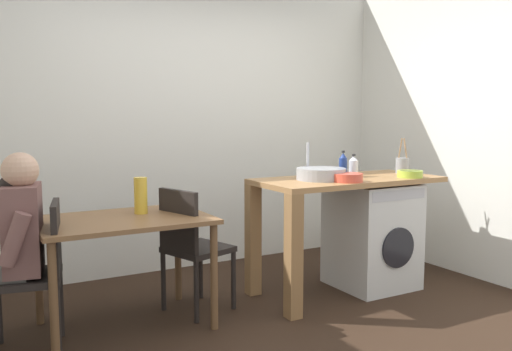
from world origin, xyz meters
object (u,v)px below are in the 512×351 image
at_px(colander, 410,174).
at_px(bottle_squat_brown, 353,166).
at_px(chair_person_seat, 38,268).
at_px(chair_opposite, 190,243).
at_px(bottle_tall_green, 343,165).
at_px(utensil_crock, 402,165).
at_px(seated_person, 8,243).
at_px(washing_machine, 372,235).
at_px(mixing_bowl, 347,177).
at_px(vase, 141,195).
at_px(dining_table, 124,232).

bearing_deg(colander, bottle_squat_brown, 141.12).
relative_size(chair_person_seat, chair_opposite, 1.00).
bearing_deg(chair_person_seat, bottle_tall_green, -77.51).
height_order(chair_person_seat, utensil_crock, utensil_crock).
bearing_deg(utensil_crock, seated_person, 179.98).
bearing_deg(bottle_tall_green, washing_machine, -12.23).
distance_m(bottle_squat_brown, utensil_crock, 0.53).
relative_size(bottle_tall_green, colander, 1.06).
bearing_deg(chair_opposite, bottle_tall_green, 66.83).
distance_m(chair_opposite, colander, 1.83).
relative_size(mixing_bowl, vase, 0.92).
distance_m(dining_table, chair_person_seat, 0.58).
height_order(mixing_bowl, colander, mixing_bowl).
distance_m(colander, vase, 2.11).
bearing_deg(bottle_tall_green, vase, 173.69).
xyz_separation_m(chair_person_seat, washing_machine, (2.57, -0.02, -0.08)).
bearing_deg(washing_machine, chair_opposite, 174.01).
bearing_deg(mixing_bowl, chair_opposite, 162.14).
bearing_deg(seated_person, mixing_bowl, -84.66).
height_order(dining_table, vase, vase).
height_order(chair_person_seat, vase, vase).
height_order(seated_person, colander, seated_person).
bearing_deg(chair_opposite, colander, 59.12).
distance_m(chair_person_seat, chair_opposite, 1.04).
relative_size(bottle_squat_brown, mixing_bowl, 0.79).
relative_size(bottle_squat_brown, colander, 0.90).
xyz_separation_m(bottle_squat_brown, colander, (0.35, -0.28, -0.05)).
height_order(chair_person_seat, seated_person, seated_person).
xyz_separation_m(seated_person, bottle_squat_brown, (2.57, 0.01, 0.33)).
bearing_deg(chair_person_seat, seated_person, 90.00).
xyz_separation_m(chair_opposite, colander, (1.73, -0.38, 0.44)).
height_order(dining_table, mixing_bowl, mixing_bowl).
bearing_deg(bottle_tall_green, colander, -31.18).
distance_m(bottle_squat_brown, mixing_bowl, 0.38).
relative_size(bottle_tall_green, vase, 0.85).
xyz_separation_m(dining_table, utensil_crock, (2.39, -0.08, 0.35)).
relative_size(mixing_bowl, colander, 1.15).
xyz_separation_m(chair_opposite, bottle_squat_brown, (1.39, -0.10, 0.49)).
bearing_deg(vase, bottle_squat_brown, -5.81).
xyz_separation_m(chair_opposite, washing_machine, (1.55, -0.16, -0.08)).
bearing_deg(dining_table, seated_person, -173.31).
distance_m(chair_person_seat, bottle_tall_green, 2.36).
bearing_deg(washing_machine, bottle_tall_green, 167.77).
height_order(bottle_squat_brown, colander, bottle_squat_brown).
bearing_deg(dining_table, chair_opposite, 3.15).
height_order(bottle_tall_green, bottle_squat_brown, bottle_tall_green).
bearing_deg(washing_machine, seated_person, 178.88).
distance_m(bottle_tall_green, colander, 0.54).
height_order(bottle_tall_green, colander, bottle_tall_green).
height_order(bottle_squat_brown, utensil_crock, utensil_crock).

